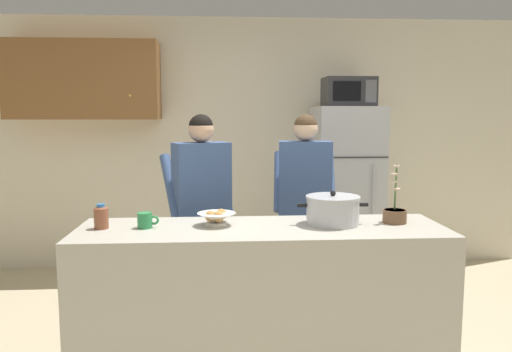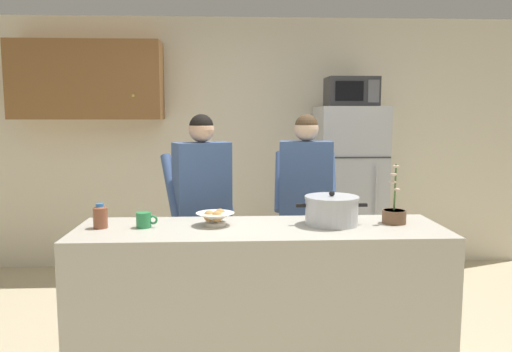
{
  "view_description": "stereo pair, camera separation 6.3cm",
  "coord_description": "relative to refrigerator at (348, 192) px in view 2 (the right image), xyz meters",
  "views": [
    {
      "loc": [
        -0.24,
        -3.0,
        1.61
      ],
      "look_at": [
        0.0,
        0.55,
        1.17
      ],
      "focal_mm": 35.03,
      "sensor_mm": 36.0,
      "label": 1
    },
    {
      "loc": [
        -0.17,
        -3.01,
        1.61
      ],
      "look_at": [
        0.0,
        0.55,
        1.17
      ],
      "focal_mm": 35.03,
      "sensor_mm": 36.0,
      "label": 2
    }
  ],
  "objects": [
    {
      "name": "person_near_pot",
      "position": [
        -1.39,
        -1.14,
        0.16
      ],
      "size": [
        0.59,
        0.54,
        1.61
      ],
      "color": "black",
      "rests_on": "ground"
    },
    {
      "name": "kitchen_island",
      "position": [
        -0.99,
        -1.85,
        -0.38
      ],
      "size": [
        2.27,
        0.68,
        0.92
      ],
      "primitive_type": "cube",
      "color": "#BCB7A8",
      "rests_on": "ground"
    },
    {
      "name": "coffee_mug",
      "position": [
        -1.7,
        -1.83,
        0.12
      ],
      "size": [
        0.13,
        0.09,
        0.1
      ],
      "color": "#2D8C4C",
      "rests_on": "kitchen_island"
    },
    {
      "name": "potted_orchid",
      "position": [
        -0.13,
        -1.78,
        0.14
      ],
      "size": [
        0.15,
        0.15,
        0.38
      ],
      "color": "brown",
      "rests_on": "kitchen_island"
    },
    {
      "name": "cooking_pot",
      "position": [
        -0.53,
        -1.8,
        0.17
      ],
      "size": [
        0.45,
        0.34,
        0.22
      ],
      "color": "silver",
      "rests_on": "kitchen_island"
    },
    {
      "name": "bread_bowl",
      "position": [
        -1.26,
        -1.79,
        0.13
      ],
      "size": [
        0.24,
        0.24,
        0.1
      ],
      "color": "white",
      "rests_on": "kitchen_island"
    },
    {
      "name": "person_by_sink",
      "position": [
        -0.58,
        -1.01,
        0.16
      ],
      "size": [
        0.53,
        0.45,
        1.61
      ],
      "color": "#33384C",
      "rests_on": "ground"
    },
    {
      "name": "bottle_near_edge",
      "position": [
        -1.96,
        -1.83,
        0.15
      ],
      "size": [
        0.09,
        0.09,
        0.15
      ],
      "color": "brown",
      "rests_on": "kitchen_island"
    },
    {
      "name": "back_wall_unit",
      "position": [
        -1.26,
        0.41,
        0.57
      ],
      "size": [
        6.0,
        0.48,
        2.6
      ],
      "color": "beige",
      "rests_on": "ground"
    },
    {
      "name": "microwave",
      "position": [
        0.0,
        -0.02,
        0.98
      ],
      "size": [
        0.48,
        0.37,
        0.28
      ],
      "color": "#2D2D30",
      "rests_on": "refrigerator"
    },
    {
      "name": "refrigerator",
      "position": [
        0.0,
        0.0,
        0.0
      ],
      "size": [
        0.64,
        0.68,
        1.69
      ],
      "color": "#B7BABF",
      "rests_on": "ground"
    }
  ]
}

